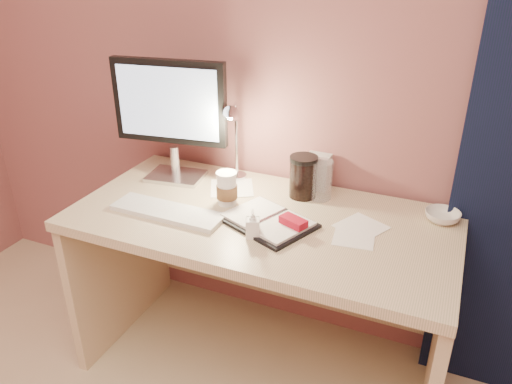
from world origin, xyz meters
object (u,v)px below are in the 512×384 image
at_px(coffee_cup, 227,189).
at_px(clear_cup, 321,180).
at_px(bowl, 442,216).
at_px(product_box, 318,172).
at_px(desk, 268,257).
at_px(dark_jar, 303,179).
at_px(monitor, 171,110).
at_px(planner, 270,221).
at_px(lotion_bottle, 253,224).
at_px(keyboard, 168,212).
at_px(desk_lamp, 221,134).

height_order(coffee_cup, clear_cup, clear_cup).
height_order(bowl, product_box, product_box).
bearing_deg(desk, dark_jar, 58.50).
height_order(desk, product_box, product_box).
distance_m(desk, monitor, 0.71).
height_order(bowl, dark_jar, dark_jar).
xyz_separation_m(coffee_cup, bowl, (0.77, 0.18, -0.04)).
xyz_separation_m(desk, coffee_cup, (-0.16, -0.03, 0.29)).
xyz_separation_m(planner, lotion_bottle, (-0.02, -0.10, 0.04)).
bearing_deg(bowl, clear_cup, 179.12).
distance_m(clear_cup, bowl, 0.46).
distance_m(desk, lotion_bottle, 0.36).
xyz_separation_m(planner, dark_jar, (0.04, 0.26, 0.06)).
bearing_deg(desk, bowl, 13.50).
distance_m(keyboard, bowl, 1.00).
bearing_deg(product_box, clear_cup, -63.83).
relative_size(coffee_cup, lotion_bottle, 1.28).
height_order(desk, monitor, monitor).
bearing_deg(keyboard, clear_cup, 37.44).
distance_m(keyboard, planner, 0.38).
xyz_separation_m(lotion_bottle, desk_lamp, (-0.28, 0.34, 0.17)).
height_order(keyboard, desk_lamp, desk_lamp).
bearing_deg(bowl, dark_jar, -179.32).
relative_size(planner, product_box, 2.62).
bearing_deg(planner, keyboard, -145.10).
xyz_separation_m(bowl, dark_jar, (-0.53, -0.01, 0.06)).
distance_m(monitor, dark_jar, 0.60).
bearing_deg(keyboard, planner, 13.27).
distance_m(desk, bowl, 0.68).
xyz_separation_m(keyboard, planner, (0.37, 0.08, 0.00)).
distance_m(coffee_cup, lotion_bottle, 0.27).
xyz_separation_m(monitor, keyboard, (0.14, -0.29, -0.29)).
bearing_deg(planner, lotion_bottle, -78.08).
height_order(planner, lotion_bottle, lotion_bottle).
bearing_deg(desk_lamp, monitor, 169.55).
xyz_separation_m(keyboard, lotion_bottle, (0.35, -0.02, 0.04)).
bearing_deg(lotion_bottle, clear_cup, 71.66).
bearing_deg(product_box, bowl, -8.97).
bearing_deg(planner, dark_jar, 104.84).
bearing_deg(desk_lamp, coffee_cup, -74.54).
bearing_deg(lotion_bottle, keyboard, 176.11).
bearing_deg(monitor, product_box, 6.54).
distance_m(keyboard, coffee_cup, 0.24).
height_order(coffee_cup, lotion_bottle, coffee_cup).
relative_size(clear_cup, lotion_bottle, 1.52).
xyz_separation_m(lotion_bottle, dark_jar, (0.06, 0.36, 0.02)).
xyz_separation_m(planner, clear_cup, (0.10, 0.27, 0.07)).
relative_size(monitor, desk_lamp, 1.43).
xyz_separation_m(desk, monitor, (-0.46, 0.09, 0.53)).
distance_m(planner, product_box, 0.37).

